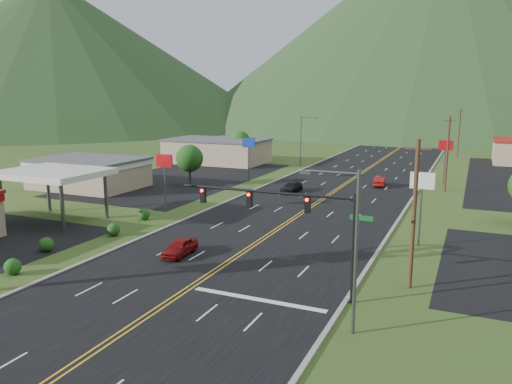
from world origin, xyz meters
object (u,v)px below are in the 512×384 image
at_px(traffic_signal, 292,214).
at_px(car_dark_mid, 292,188).
at_px(streetlight_east, 350,241).
at_px(car_red_far, 380,182).
at_px(streetlight_west, 302,137).
at_px(gas_canopy, 53,174).
at_px(car_red_near, 180,248).

bearing_deg(traffic_signal, car_dark_mid, 109.78).
xyz_separation_m(streetlight_east, car_red_far, (-6.33, 45.24, -4.50)).
bearing_deg(car_dark_mid, streetlight_west, 110.22).
relative_size(streetlight_west, car_dark_mid, 2.03).
relative_size(streetlight_east, streetlight_west, 1.00).
relative_size(streetlight_west, car_red_far, 2.18).
height_order(gas_canopy, car_red_far, gas_canopy).
bearing_deg(car_red_near, car_dark_mid, 89.06).
bearing_deg(gas_canopy, streetlight_west, 77.87).
bearing_deg(gas_canopy, traffic_signal, -15.70).
xyz_separation_m(streetlight_west, car_red_far, (16.53, -14.76, -4.50)).
height_order(car_red_near, car_red_far, car_red_far).
relative_size(streetlight_east, gas_canopy, 0.90).
xyz_separation_m(traffic_signal, car_red_near, (-10.78, 3.54, -4.66)).
bearing_deg(car_red_far, car_red_near, 70.86).
relative_size(traffic_signal, car_red_near, 3.33).
bearing_deg(car_dark_mid, streetlight_east, -61.03).
bearing_deg(streetlight_west, gas_canopy, -102.13).
xyz_separation_m(streetlight_east, streetlight_west, (-22.86, 60.00, 0.00)).
bearing_deg(car_red_near, car_red_far, 73.94).
xyz_separation_m(car_red_near, car_red_far, (9.14, 37.71, 0.01)).
height_order(traffic_signal, gas_canopy, traffic_signal).
distance_m(gas_canopy, car_red_far, 42.94).
height_order(traffic_signal, car_red_far, traffic_signal).
bearing_deg(traffic_signal, gas_canopy, 164.30).
bearing_deg(car_red_near, traffic_signal, -20.61).
height_order(streetlight_east, car_red_far, streetlight_east).
relative_size(gas_canopy, car_dark_mid, 2.26).
relative_size(gas_canopy, car_red_far, 2.42).
bearing_deg(traffic_signal, car_red_near, 161.82).
distance_m(streetlight_east, car_red_near, 17.79).
height_order(traffic_signal, streetlight_east, streetlight_east).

